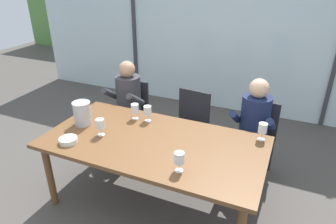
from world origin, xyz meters
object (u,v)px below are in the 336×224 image
object	(u,v)px
ice_bucket_primary	(82,113)
wine_glass_by_left_taster	(263,129)
tasting_bowl	(68,140)
dining_table	(154,147)
chair_left_of_center	(190,120)
person_navy_polo	(253,125)
wine_glass_by_right_taster	(100,124)
person_charcoal_jacket	(125,101)
wine_glass_spare_empty	(179,158)
wine_glass_near_bucket	(148,111)
chair_near_curtain	(131,109)
wine_glass_center_pour	(135,109)
chair_center	(256,133)

from	to	relation	value
ice_bucket_primary	wine_glass_by_left_taster	size ratio (longest dim) A/B	1.45
tasting_bowl	wine_glass_by_left_taster	size ratio (longest dim) A/B	0.99
dining_table	chair_left_of_center	xyz separation A→B (m)	(0.03, 0.97, -0.17)
person_navy_polo	wine_glass_by_right_taster	bearing A→B (deg)	-141.30
chair_left_of_center	person_charcoal_jacket	distance (m)	0.87
tasting_bowl	ice_bucket_primary	bearing A→B (deg)	106.32
person_navy_polo	wine_glass_by_right_taster	xyz separation A→B (m)	(-1.33, -0.93, 0.18)
dining_table	chair_left_of_center	bearing A→B (deg)	88.01
wine_glass_spare_empty	wine_glass_near_bucket	bearing A→B (deg)	133.04
dining_table	ice_bucket_primary	bearing A→B (deg)	179.45
dining_table	wine_glass_by_right_taster	bearing A→B (deg)	-168.17
chair_near_curtain	chair_left_of_center	bearing A→B (deg)	-6.22
person_charcoal_jacket	wine_glass_center_pour	size ratio (longest dim) A/B	6.92
wine_glass_by_right_taster	wine_glass_by_left_taster	bearing A→B (deg)	20.54
chair_near_curtain	ice_bucket_primary	bearing A→B (deg)	-97.50
chair_center	chair_left_of_center	bearing A→B (deg)	-172.87
ice_bucket_primary	wine_glass_spare_empty	size ratio (longest dim) A/B	1.45
dining_table	wine_glass_spare_empty	size ratio (longest dim) A/B	12.20
person_charcoal_jacket	person_navy_polo	xyz separation A→B (m)	(1.62, -0.00, 0.00)
person_charcoal_jacket	wine_glass_by_left_taster	bearing A→B (deg)	-8.05
chair_left_of_center	chair_center	size ratio (longest dim) A/B	1.00
ice_bucket_primary	wine_glass_by_left_taster	bearing A→B (deg)	13.70
dining_table	wine_glass_by_left_taster	distance (m)	1.06
person_charcoal_jacket	ice_bucket_primary	size ratio (longest dim) A/B	4.77
person_charcoal_jacket	ice_bucket_primary	bearing A→B (deg)	-87.32
dining_table	ice_bucket_primary	distance (m)	0.85
ice_bucket_primary	tasting_bowl	distance (m)	0.39
person_navy_polo	chair_left_of_center	bearing A→B (deg)	173.03
chair_left_of_center	wine_glass_near_bucket	xyz separation A→B (m)	(-0.27, -0.62, 0.36)
person_navy_polo	wine_glass_by_left_taster	bearing A→B (deg)	-66.46
chair_left_of_center	wine_glass_by_left_taster	bearing A→B (deg)	-23.75
tasting_bowl	wine_glass_center_pour	size ratio (longest dim) A/B	0.99
person_charcoal_jacket	wine_glass_center_pour	bearing A→B (deg)	-44.64
wine_glass_center_pour	dining_table	bearing A→B (deg)	-41.03
wine_glass_near_bucket	chair_center	bearing A→B (deg)	30.47
chair_left_of_center	person_navy_polo	distance (m)	0.81
chair_left_of_center	chair_center	distance (m)	0.81
wine_glass_spare_empty	wine_glass_center_pour	bearing A→B (deg)	139.48
ice_bucket_primary	wine_glass_near_bucket	xyz separation A→B (m)	(0.59, 0.34, -0.01)
ice_bucket_primary	tasting_bowl	size ratio (longest dim) A/B	1.46
chair_near_curtain	person_navy_polo	distance (m)	1.64
chair_center	wine_glass_by_left_taster	bearing A→B (deg)	-73.15
chair_near_curtain	wine_glass_by_left_taster	distance (m)	1.87
chair_center	wine_glass_by_right_taster	xyz separation A→B (m)	(-1.37, -1.09, 0.35)
dining_table	person_charcoal_jacket	xyz separation A→B (m)	(-0.81, 0.82, 0.01)
tasting_bowl	wine_glass_by_right_taster	distance (m)	0.33
chair_left_of_center	person_charcoal_jacket	world-z (taller)	person_charcoal_jacket
ice_bucket_primary	wine_glass_spare_empty	xyz separation A→B (m)	(1.23, -0.34, -0.01)
chair_center	wine_glass_by_left_taster	xyz separation A→B (m)	(0.10, -0.54, 0.35)
wine_glass_spare_empty	chair_center	bearing A→B (deg)	71.46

